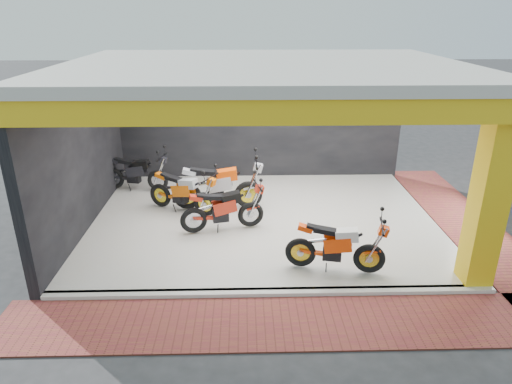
# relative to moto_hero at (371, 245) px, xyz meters

# --- Properties ---
(ground) EXTENTS (80.00, 80.00, 0.00)m
(ground) POSITION_rel_moto_hero_xyz_m (-1.86, 0.50, -0.70)
(ground) COLOR #2D2D30
(ground) RESTS_ON ground
(showroom_floor) EXTENTS (8.00, 6.00, 0.10)m
(showroom_floor) POSITION_rel_moto_hero_xyz_m (-1.86, 2.50, -0.65)
(showroom_floor) COLOR white
(showroom_floor) RESTS_ON ground
(showroom_ceiling) EXTENTS (8.40, 6.40, 0.20)m
(showroom_ceiling) POSITION_rel_moto_hero_xyz_m (-1.86, 2.50, 2.90)
(showroom_ceiling) COLOR beige
(showroom_ceiling) RESTS_ON corner_column
(back_wall) EXTENTS (8.20, 0.20, 3.50)m
(back_wall) POSITION_rel_moto_hero_xyz_m (-1.86, 5.60, 1.05)
(back_wall) COLOR black
(back_wall) RESTS_ON ground
(left_wall) EXTENTS (0.20, 6.20, 3.50)m
(left_wall) POSITION_rel_moto_hero_xyz_m (-5.96, 2.50, 1.05)
(left_wall) COLOR black
(left_wall) RESTS_ON ground
(corner_column) EXTENTS (0.50, 0.50, 3.50)m
(corner_column) POSITION_rel_moto_hero_xyz_m (1.89, -0.25, 1.05)
(corner_column) COLOR yellow
(corner_column) RESTS_ON ground
(header_beam_front) EXTENTS (8.40, 0.30, 0.40)m
(header_beam_front) POSITION_rel_moto_hero_xyz_m (-1.86, -0.50, 2.60)
(header_beam_front) COLOR yellow
(header_beam_front) RESTS_ON corner_column
(header_beam_right) EXTENTS (0.30, 6.40, 0.40)m
(header_beam_right) POSITION_rel_moto_hero_xyz_m (2.14, 2.50, 2.60)
(header_beam_right) COLOR yellow
(header_beam_right) RESTS_ON corner_column
(floor_kerb) EXTENTS (8.00, 0.20, 0.10)m
(floor_kerb) POSITION_rel_moto_hero_xyz_m (-1.86, -0.52, -0.65)
(floor_kerb) COLOR white
(floor_kerb) RESTS_ON ground
(paver_front) EXTENTS (9.00, 1.40, 0.03)m
(paver_front) POSITION_rel_moto_hero_xyz_m (-1.86, -1.30, -0.69)
(paver_front) COLOR brown
(paver_front) RESTS_ON ground
(paver_right) EXTENTS (1.40, 7.00, 0.03)m
(paver_right) POSITION_rel_moto_hero_xyz_m (2.94, 2.50, -0.69)
(paver_right) COLOR brown
(paver_right) RESTS_ON ground
(moto_hero) EXTENTS (2.08, 1.13, 1.21)m
(moto_hero) POSITION_rel_moto_hero_xyz_m (0.00, 0.00, 0.00)
(moto_hero) COLOR #FF430A
(moto_hero) RESTS_ON showroom_floor
(moto_row_a) EXTENTS (2.11, 1.56, 1.22)m
(moto_row_a) POSITION_rel_moto_hero_xyz_m (-3.26, 2.64, 0.01)
(moto_row_a) COLOR #DB5D09
(moto_row_a) RESTS_ON showroom_floor
(moto_row_b) EXTENTS (2.10, 1.15, 1.21)m
(moto_row_b) POSITION_rel_moto_hero_xyz_m (-2.18, 2.02, 0.00)
(moto_row_b) COLOR red
(moto_row_b) RESTS_ON showroom_floor
(moto_row_c) EXTENTS (2.34, 0.90, 1.42)m
(moto_row_c) POSITION_rel_moto_hero_xyz_m (-2.22, 3.08, 0.11)
(moto_row_c) COLOR #B0B2B8
(moto_row_c) RESTS_ON showroom_floor
(moto_row_d) EXTENTS (2.04, 1.05, 1.19)m
(moto_row_d) POSITION_rel_moto_hero_xyz_m (-4.66, 4.30, -0.01)
(moto_row_d) COLOR black
(moto_row_d) RESTS_ON showroom_floor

